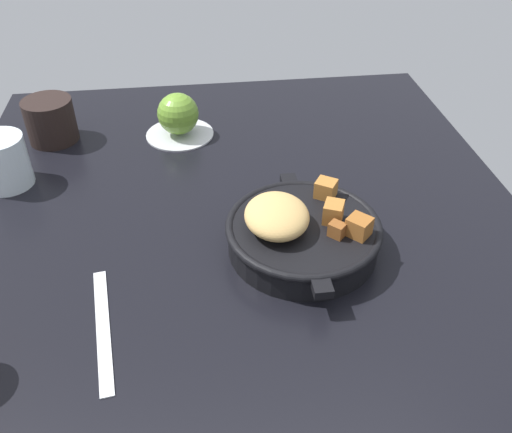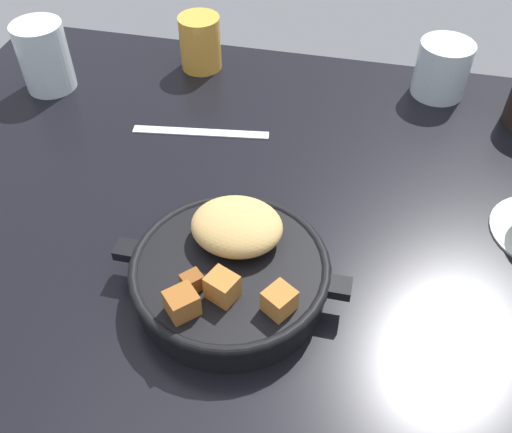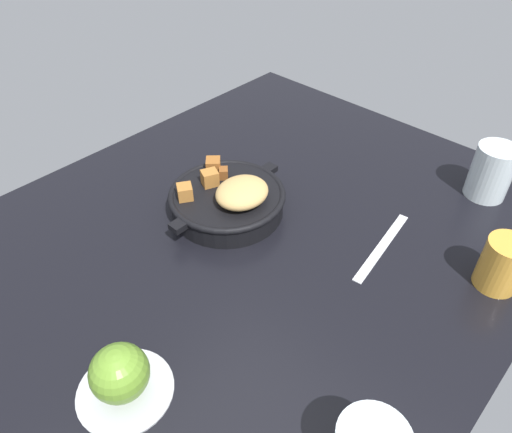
% 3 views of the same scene
% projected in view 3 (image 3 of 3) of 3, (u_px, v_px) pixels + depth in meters
% --- Properties ---
extents(ground_plane, '(1.10, 0.88, 0.02)m').
position_uv_depth(ground_plane, '(250.00, 242.00, 0.86)').
color(ground_plane, black).
extents(cast_iron_skillet, '(0.26, 0.22, 0.08)m').
position_uv_depth(cast_iron_skillet, '(228.00, 199.00, 0.88)').
color(cast_iron_skillet, black).
rests_on(cast_iron_skillet, ground_plane).
extents(saucer_plate, '(0.13, 0.13, 0.01)m').
position_uv_depth(saucer_plate, '(125.00, 390.00, 0.62)').
color(saucer_plate, '#B7BABF').
rests_on(saucer_plate, ground_plane).
extents(red_apple, '(0.08, 0.08, 0.08)m').
position_uv_depth(red_apple, '(119.00, 373.00, 0.60)').
color(red_apple, olive).
rests_on(red_apple, saucer_plate).
extents(butter_knife, '(0.20, 0.04, 0.00)m').
position_uv_depth(butter_knife, '(382.00, 246.00, 0.83)').
color(butter_knife, silver).
rests_on(butter_knife, ground_plane).
extents(water_glass_tall, '(0.08, 0.08, 0.11)m').
position_uv_depth(water_glass_tall, '(491.00, 172.00, 0.91)').
color(water_glass_tall, silver).
rests_on(water_glass_tall, ground_plane).
extents(juice_glass_amber, '(0.07, 0.07, 0.09)m').
position_uv_depth(juice_glass_amber, '(502.00, 264.00, 0.74)').
color(juice_glass_amber, gold).
rests_on(juice_glass_amber, ground_plane).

